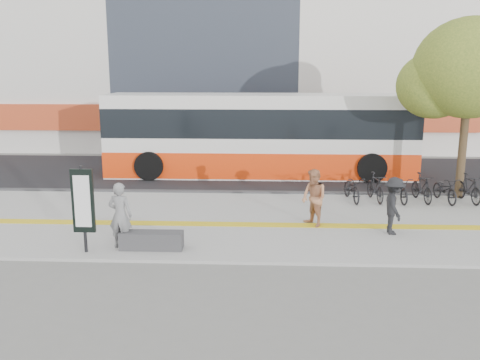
{
  "coord_description": "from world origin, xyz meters",
  "views": [
    {
      "loc": [
        0.24,
        -13.65,
        4.6
      ],
      "look_at": [
        -0.49,
        2.0,
        1.21
      ],
      "focal_mm": 38.83,
      "sensor_mm": 36.0,
      "label": 1
    }
  ],
  "objects_px": {
    "bench": "(152,240)",
    "pedestrian_tan": "(314,198)",
    "street_tree": "(468,71)",
    "signboard": "(83,202)",
    "seated_woman": "(120,215)",
    "bus": "(260,137)",
    "pedestrian_dark": "(394,206)"
  },
  "relations": [
    {
      "from": "bench",
      "to": "pedestrian_tan",
      "type": "relative_size",
      "value": 0.96
    },
    {
      "from": "bus",
      "to": "pedestrian_dark",
      "type": "distance_m",
      "value": 9.02
    },
    {
      "from": "bus",
      "to": "pedestrian_tan",
      "type": "height_order",
      "value": "bus"
    },
    {
      "from": "street_tree",
      "to": "seated_woman",
      "type": "xyz_separation_m",
      "value": [
        -10.58,
        -5.94,
        -3.58
      ]
    },
    {
      "from": "pedestrian_dark",
      "to": "signboard",
      "type": "bearing_deg",
      "value": 103.59
    },
    {
      "from": "seated_woman",
      "to": "bus",
      "type": "bearing_deg",
      "value": -101.0
    },
    {
      "from": "pedestrian_dark",
      "to": "pedestrian_tan",
      "type": "bearing_deg",
      "value": 73.99
    },
    {
      "from": "bus",
      "to": "bench",
      "type": "bearing_deg",
      "value": -105.3
    },
    {
      "from": "bus",
      "to": "seated_woman",
      "type": "distance_m",
      "value": 10.25
    },
    {
      "from": "bench",
      "to": "bus",
      "type": "height_order",
      "value": "bus"
    },
    {
      "from": "street_tree",
      "to": "pedestrian_dark",
      "type": "relative_size",
      "value": 3.95
    },
    {
      "from": "pedestrian_tan",
      "to": "pedestrian_dark",
      "type": "distance_m",
      "value": 2.23
    },
    {
      "from": "bus",
      "to": "pedestrian_tan",
      "type": "distance_m",
      "value": 7.72
    },
    {
      "from": "signboard",
      "to": "seated_woman",
      "type": "xyz_separation_m",
      "value": [
        0.8,
        0.39,
        -0.43
      ]
    },
    {
      "from": "street_tree",
      "to": "bus",
      "type": "distance_m",
      "value": 8.5
    },
    {
      "from": "bench",
      "to": "pedestrian_tan",
      "type": "xyz_separation_m",
      "value": [
        4.3,
        2.19,
        0.61
      ]
    },
    {
      "from": "signboard",
      "to": "bus",
      "type": "height_order",
      "value": "bus"
    },
    {
      "from": "street_tree",
      "to": "pedestrian_dark",
      "type": "distance_m",
      "value": 6.66
    },
    {
      "from": "street_tree",
      "to": "seated_woman",
      "type": "relative_size",
      "value": 3.69
    },
    {
      "from": "street_tree",
      "to": "pedestrian_dark",
      "type": "height_order",
      "value": "street_tree"
    },
    {
      "from": "signboard",
      "to": "pedestrian_dark",
      "type": "xyz_separation_m",
      "value": [
        8.03,
        1.86,
        -0.49
      ]
    },
    {
      "from": "signboard",
      "to": "bus",
      "type": "bearing_deg",
      "value": 66.97
    },
    {
      "from": "signboard",
      "to": "pedestrian_tan",
      "type": "xyz_separation_m",
      "value": [
        5.9,
        2.5,
        -0.45
      ]
    },
    {
      "from": "bench",
      "to": "bus",
      "type": "distance_m",
      "value": 10.15
    },
    {
      "from": "signboard",
      "to": "pedestrian_dark",
      "type": "height_order",
      "value": "signboard"
    },
    {
      "from": "bench",
      "to": "seated_woman",
      "type": "bearing_deg",
      "value": 174.0
    },
    {
      "from": "bench",
      "to": "pedestrian_tan",
      "type": "height_order",
      "value": "pedestrian_tan"
    },
    {
      "from": "bench",
      "to": "street_tree",
      "type": "relative_size",
      "value": 0.25
    },
    {
      "from": "signboard",
      "to": "pedestrian_dark",
      "type": "relative_size",
      "value": 1.38
    },
    {
      "from": "signboard",
      "to": "seated_woman",
      "type": "relative_size",
      "value": 1.29
    },
    {
      "from": "signboard",
      "to": "seated_woman",
      "type": "height_order",
      "value": "signboard"
    },
    {
      "from": "seated_woman",
      "to": "pedestrian_dark",
      "type": "xyz_separation_m",
      "value": [
        7.23,
        1.47,
        -0.06
      ]
    }
  ]
}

